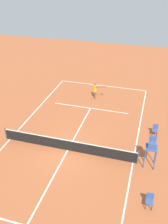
# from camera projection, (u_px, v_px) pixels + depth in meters

# --- Properties ---
(ground_plane) EXTENTS (60.00, 60.00, 0.00)m
(ground_plane) POSITION_uv_depth(u_px,v_px,m) (68.00, 150.00, 19.24)
(ground_plane) COLOR #AD5933
(court_lines) EXTENTS (10.01, 24.47, 0.01)m
(court_lines) POSITION_uv_depth(u_px,v_px,m) (68.00, 150.00, 19.24)
(court_lines) COLOR white
(court_lines) RESTS_ON ground
(tennis_net) EXTENTS (10.61, 0.10, 1.07)m
(tennis_net) POSITION_uv_depth(u_px,v_px,m) (67.00, 145.00, 18.99)
(tennis_net) COLOR #4C4C51
(tennis_net) RESTS_ON ground
(player_serving) EXTENTS (1.34, 0.54, 1.79)m
(player_serving) POSITION_uv_depth(u_px,v_px,m) (96.00, 89.00, 25.98)
(player_serving) COLOR brown
(player_serving) RESTS_ON ground
(tennis_ball) EXTENTS (0.07, 0.07, 0.07)m
(tennis_ball) POSITION_uv_depth(u_px,v_px,m) (96.00, 106.00, 25.15)
(tennis_ball) COLOR #CCE033
(tennis_ball) RESTS_ON ground
(umpire_chair) EXTENTS (0.80, 0.80, 2.41)m
(umpire_chair) POSITION_uv_depth(u_px,v_px,m) (152.00, 147.00, 17.00)
(umpire_chair) COLOR #38518C
(umpire_chair) RESTS_ON ground
(courtside_chair_near) EXTENTS (0.44, 0.46, 0.95)m
(courtside_chair_near) POSITION_uv_depth(u_px,v_px,m) (150.00, 200.00, 14.55)
(courtside_chair_near) COLOR #262626
(courtside_chair_near) RESTS_ON ground
(courtside_chair_mid) EXTENTS (0.44, 0.46, 0.95)m
(courtside_chair_mid) POSITION_uv_depth(u_px,v_px,m) (155.00, 129.00, 20.70)
(courtside_chair_mid) COLOR #262626
(courtside_chair_mid) RESTS_ON ground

